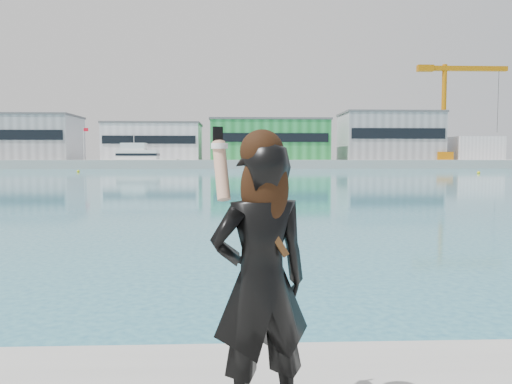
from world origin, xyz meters
TOP-DOWN VIEW (x-y plane):
  - far_quay at (0.00, 130.00)m, footprint 320.00×40.00m
  - warehouse_grey_left at (-55.00, 127.98)m, footprint 26.52×16.36m
  - warehouse_white at (-22.00, 127.98)m, footprint 24.48×15.35m
  - warehouse_green at (8.00, 127.98)m, footprint 30.60×16.36m
  - warehouse_grey_right at (40.00, 127.98)m, footprint 25.50×15.35m
  - ancillary_shed at (62.00, 126.00)m, footprint 12.00×10.00m
  - dock_crane at (53.20, 122.00)m, footprint 23.00×4.00m
  - flagpole_left at (-37.91, 121.00)m, footprint 1.28×0.16m
  - flagpole_right at (22.09, 121.00)m, footprint 1.28×0.16m
  - motor_yacht at (-22.99, 113.82)m, footprint 16.87×5.33m
  - buoy_near at (37.27, 73.25)m, footprint 0.50×0.50m
  - buoy_far at (-27.93, 83.87)m, footprint 0.50×0.50m
  - woman at (-0.67, -0.29)m, footprint 0.72×0.58m

SIDE VIEW (x-z plane):
  - buoy_near at x=37.27m, z-range -0.25..0.25m
  - buoy_far at x=-27.93m, z-range -0.25..0.25m
  - far_quay at x=0.00m, z-range 0.00..2.00m
  - woman at x=-0.67m, z-range 0.81..2.64m
  - motor_yacht at x=-22.99m, z-range -1.71..6.09m
  - ancillary_shed at x=62.00m, z-range 2.00..8.00m
  - flagpole_left at x=-37.91m, z-range 2.54..10.54m
  - flagpole_right at x=22.09m, z-range 2.54..10.54m
  - warehouse_white at x=-22.00m, z-range 2.01..11.51m
  - warehouse_green at x=8.00m, z-range 2.01..12.51m
  - warehouse_grey_left at x=-55.00m, z-range 2.01..13.51m
  - warehouse_grey_right at x=40.00m, z-range 2.01..14.51m
  - dock_crane at x=53.20m, z-range 3.07..27.07m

